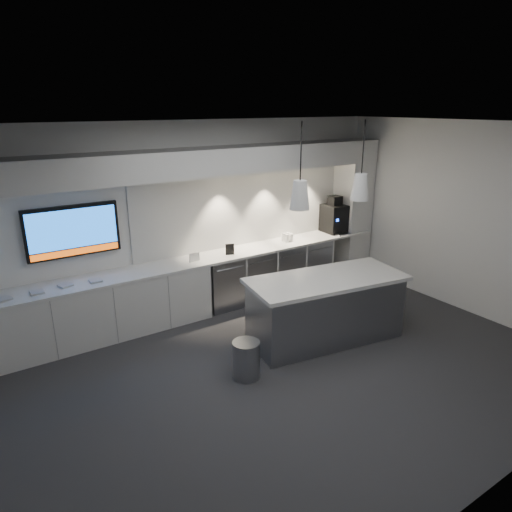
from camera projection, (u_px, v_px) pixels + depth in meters
floor at (288, 369)px, 5.82m from camera, size 7.00×7.00×0.00m
ceiling at (295, 126)px, 4.88m from camera, size 7.00×7.00×0.00m
wall_back at (196, 217)px, 7.33m from camera, size 7.00×0.00×7.00m
wall_front at (498, 349)px, 3.37m from camera, size 7.00×0.00×7.00m
wall_right at (467, 219)px, 7.18m from camera, size 0.00×7.00×7.00m
back_counter at (207, 259)px, 7.27m from camera, size 6.80×0.65×0.04m
left_base_cabinets at (98, 310)px, 6.49m from camera, size 3.30×0.63×0.86m
fridge_unit_a at (221, 282)px, 7.54m from camera, size 0.60×0.61×0.85m
fridge_unit_b at (253, 274)px, 7.87m from camera, size 0.60×0.61×0.85m
fridge_unit_c at (282, 268)px, 8.20m from camera, size 0.60×0.61×0.85m
fridge_unit_d at (309, 261)px, 8.53m from camera, size 0.60×0.61×0.85m
backsplash at (259, 205)px, 7.92m from camera, size 4.60×0.03×1.30m
soffit at (202, 162)px, 6.81m from camera, size 6.90×0.60×0.40m
column at (352, 208)px, 8.83m from camera, size 0.55×0.55×2.60m
wall_tv at (73, 231)px, 6.27m from camera, size 1.25×0.07×0.72m
island at (325, 308)px, 6.45m from camera, size 2.34×1.29×0.94m
bin at (246, 359)px, 5.60m from camera, size 0.41×0.41×0.48m
coffee_machine at (334, 217)px, 8.62m from camera, size 0.40×0.56×0.69m
sign_black at (230, 249)px, 7.37m from camera, size 0.14×0.06×0.18m
sign_white at (194, 257)px, 7.05m from camera, size 0.18×0.04×0.14m
cup_cluster at (287, 237)px, 8.09m from camera, size 0.17×0.17×0.15m
tray_a at (4, 299)px, 5.68m from camera, size 0.20×0.20×0.02m
tray_b at (37, 292)px, 5.88m from camera, size 0.16×0.16×0.02m
tray_c at (65, 285)px, 6.11m from camera, size 0.20×0.20×0.02m
tray_d at (96, 281)px, 6.27m from camera, size 0.17×0.17×0.02m
pendant_left at (300, 195)px, 5.64m from camera, size 0.25×0.25×1.06m
pendant_right at (361, 187)px, 6.20m from camera, size 0.25×0.25×1.06m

